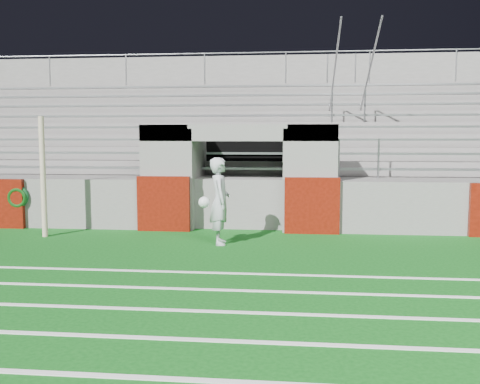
# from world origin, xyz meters

# --- Properties ---
(ground) EXTENTS (90.00, 90.00, 0.00)m
(ground) POSITION_xyz_m (0.00, 0.00, 0.00)
(ground) COLOR #0C4C12
(ground) RESTS_ON ground
(field_post) EXTENTS (0.13, 0.13, 2.77)m
(field_post) POSITION_xyz_m (-4.36, 1.92, 1.38)
(field_post) COLOR beige
(field_post) RESTS_ON ground
(field_markings) EXTENTS (28.00, 8.09, 0.01)m
(field_markings) POSITION_xyz_m (0.00, -5.00, 0.01)
(field_markings) COLOR white
(field_markings) RESTS_ON ground
(stadium_structure) EXTENTS (26.00, 8.48, 5.42)m
(stadium_structure) POSITION_xyz_m (0.00, 7.97, 1.49)
(stadium_structure) COLOR slate
(stadium_structure) RESTS_ON ground
(goalkeeper_with_ball) EXTENTS (0.73, 0.75, 1.86)m
(goalkeeper_with_ball) POSITION_xyz_m (-0.21, 1.48, 0.93)
(goalkeeper_with_ball) COLOR #B4B9BE
(goalkeeper_with_ball) RESTS_ON ground
(hose_coil) EXTENTS (0.57, 0.15, 0.57)m
(hose_coil) POSITION_xyz_m (-5.55, 2.93, 0.80)
(hose_coil) COLOR #0D411C
(hose_coil) RESTS_ON ground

